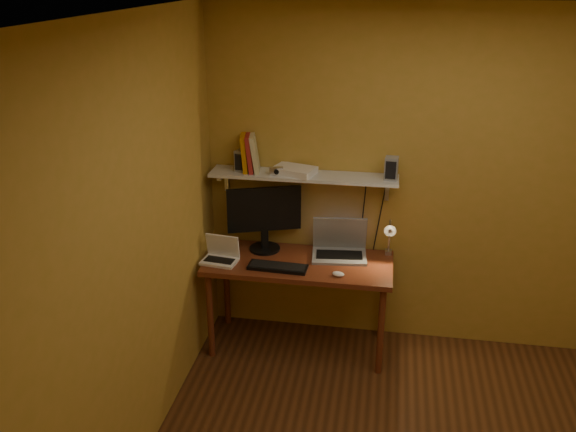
% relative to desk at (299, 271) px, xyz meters
% --- Properties ---
extents(room, '(3.44, 3.24, 2.64)m').
position_rel_desk_xyz_m(room, '(0.95, -1.28, 0.64)').
color(room, '#5A3117').
rests_on(room, ground).
extents(desk, '(1.40, 0.60, 0.75)m').
position_rel_desk_xyz_m(desk, '(0.00, 0.00, 0.00)').
color(desk, maroon).
rests_on(desk, ground).
extents(wall_shelf, '(1.40, 0.25, 0.21)m').
position_rel_desk_xyz_m(wall_shelf, '(0.00, 0.19, 0.69)').
color(wall_shelf, silver).
rests_on(wall_shelf, room).
extents(monitor, '(0.54, 0.31, 0.51)m').
position_rel_desk_xyz_m(monitor, '(-0.29, 0.16, 0.37)').
color(monitor, black).
rests_on(monitor, desk).
extents(laptop, '(0.44, 0.33, 0.30)m').
position_rel_desk_xyz_m(laptop, '(0.29, 0.16, 0.16)').
color(laptop, gray).
rests_on(laptop, desk).
extents(netbook, '(0.28, 0.22, 0.20)m').
position_rel_desk_xyz_m(netbook, '(-0.58, -0.09, 0.14)').
color(netbook, white).
rests_on(netbook, desk).
extents(keyboard, '(0.44, 0.17, 0.02)m').
position_rel_desk_xyz_m(keyboard, '(-0.13, -0.15, 0.10)').
color(keyboard, black).
rests_on(keyboard, desk).
extents(mouse, '(0.10, 0.08, 0.03)m').
position_rel_desk_xyz_m(mouse, '(0.31, -0.19, 0.10)').
color(mouse, white).
rests_on(mouse, desk).
extents(desk_lamp, '(0.09, 0.23, 0.38)m').
position_rel_desk_xyz_m(desk_lamp, '(0.66, 0.13, 0.29)').
color(desk_lamp, silver).
rests_on(desk_lamp, desk).
extents(speaker_left, '(0.11, 0.11, 0.16)m').
position_rel_desk_xyz_m(speaker_left, '(-0.46, 0.19, 0.79)').
color(speaker_left, gray).
rests_on(speaker_left, wall_shelf).
extents(speaker_right, '(0.10, 0.10, 0.17)m').
position_rel_desk_xyz_m(speaker_right, '(0.64, 0.18, 0.79)').
color(speaker_right, gray).
rests_on(speaker_right, wall_shelf).
extents(books, '(0.17, 0.20, 0.28)m').
position_rel_desk_xyz_m(books, '(-0.41, 0.20, 0.85)').
color(books, '#BB6F01').
rests_on(books, wall_shelf).
extents(shelf_camera, '(0.11, 0.06, 0.06)m').
position_rel_desk_xyz_m(shelf_camera, '(-0.20, 0.14, 0.74)').
color(shelf_camera, silver).
rests_on(shelf_camera, wall_shelf).
extents(router, '(0.35, 0.28, 0.05)m').
position_rel_desk_xyz_m(router, '(-0.07, 0.19, 0.74)').
color(router, white).
rests_on(router, wall_shelf).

